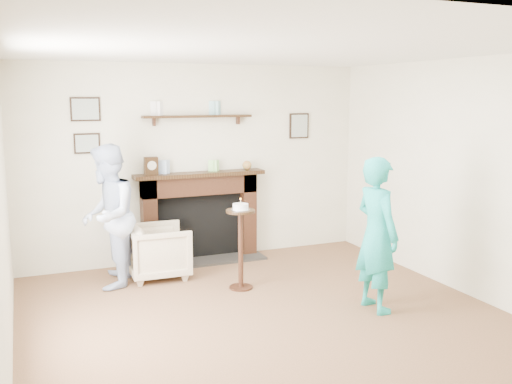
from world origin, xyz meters
TOP-DOWN VIEW (x-y plane):
  - ground at (0.00, 0.00)m, footprint 5.00×5.00m
  - room_shell at (-0.00, 0.69)m, footprint 4.54×5.02m
  - armchair at (-0.66, 1.90)m, footprint 0.70×0.68m
  - man at (-1.24, 1.80)m, footprint 0.80×0.92m
  - woman at (1.09, 0.06)m, footprint 0.39×0.58m
  - pedestal_table at (0.08, 1.15)m, footprint 0.32×0.32m

SIDE VIEW (x-z plane):
  - ground at x=0.00m, z-range 0.00..0.00m
  - armchair at x=-0.66m, z-range -0.31..0.31m
  - man at x=-1.24m, z-range -0.80..0.80m
  - woman at x=1.09m, z-range -0.77..0.77m
  - pedestal_table at x=0.08m, z-range 0.12..1.13m
  - room_shell at x=0.00m, z-range 0.36..2.88m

